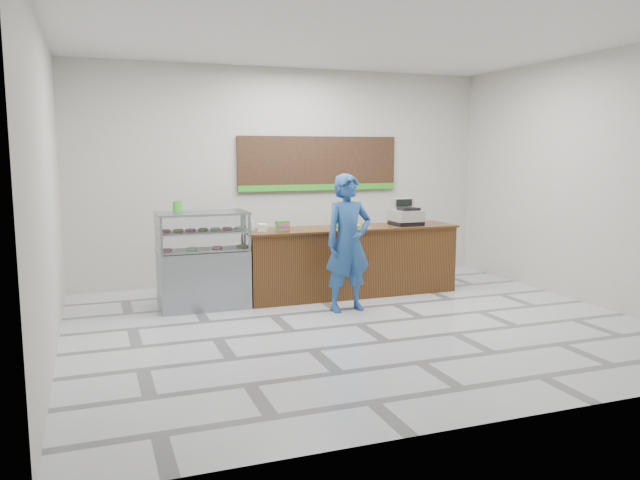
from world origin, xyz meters
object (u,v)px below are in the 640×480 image
object	(u,v)px
cash_register	(406,215)
customer	(348,243)
sales_counter	(351,261)
display_case	(203,259)
serving_tray	(348,226)

from	to	relation	value
cash_register	customer	xyz separation A→B (m)	(-1.29, -0.81, -0.25)
sales_counter	display_case	size ratio (longest dim) A/B	2.45
customer	sales_counter	bearing A→B (deg)	59.45
sales_counter	cash_register	size ratio (longest dim) A/B	7.08
display_case	serving_tray	world-z (taller)	display_case
serving_tray	customer	distance (m)	1.00
serving_tray	display_case	bearing A→B (deg)	171.56
display_case	customer	xyz separation A→B (m)	(1.81, -0.85, 0.25)
serving_tray	customer	xyz separation A→B (m)	(-0.38, -0.92, -0.11)
cash_register	display_case	bearing A→B (deg)	176.67
sales_counter	cash_register	bearing A→B (deg)	-2.69
cash_register	serving_tray	world-z (taller)	cash_register
customer	cash_register	bearing A→B (deg)	27.11
display_case	serving_tray	distance (m)	2.23
sales_counter	display_case	bearing A→B (deg)	-180.00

